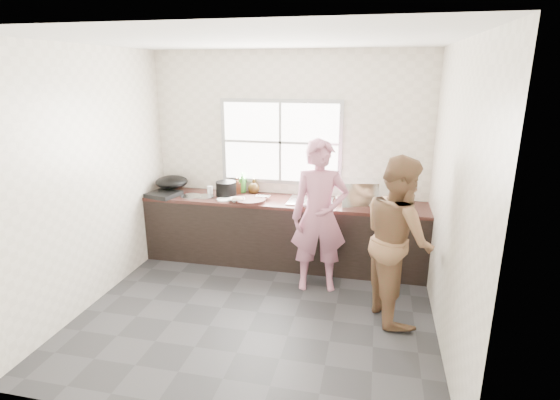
% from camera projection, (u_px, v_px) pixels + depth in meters
% --- Properties ---
extents(floor, '(3.60, 3.20, 0.01)m').
position_uv_depth(floor, '(257.00, 312.00, 4.60)').
color(floor, '#2B2B2E').
rests_on(floor, ground).
extents(ceiling, '(3.60, 3.20, 0.01)m').
position_uv_depth(ceiling, '(253.00, 39.00, 3.83)').
color(ceiling, silver).
rests_on(ceiling, wall_back).
extents(wall_back, '(3.60, 0.01, 2.70)m').
position_uv_depth(wall_back, '(288.00, 157.00, 5.71)').
color(wall_back, silver).
rests_on(wall_back, ground).
extents(wall_left, '(0.01, 3.20, 2.70)m').
position_uv_depth(wall_left, '(90.00, 179.00, 4.59)').
color(wall_left, silver).
rests_on(wall_left, ground).
extents(wall_right, '(0.01, 3.20, 2.70)m').
position_uv_depth(wall_right, '(453.00, 200.00, 3.84)').
color(wall_right, beige).
rests_on(wall_right, ground).
extents(wall_front, '(3.60, 0.01, 2.70)m').
position_uv_depth(wall_front, '(186.00, 253.00, 2.71)').
color(wall_front, beige).
rests_on(wall_front, ground).
extents(cabinet, '(3.60, 0.62, 0.82)m').
position_uv_depth(cabinet, '(283.00, 233.00, 5.69)').
color(cabinet, black).
rests_on(cabinet, floor).
extents(countertop, '(3.60, 0.64, 0.04)m').
position_uv_depth(countertop, '(283.00, 201.00, 5.56)').
color(countertop, '#341A15').
rests_on(countertop, cabinet).
extents(sink, '(0.55, 0.45, 0.02)m').
position_uv_depth(sink, '(310.00, 201.00, 5.48)').
color(sink, silver).
rests_on(sink, countertop).
extents(faucet, '(0.02, 0.02, 0.30)m').
position_uv_depth(faucet, '(313.00, 186.00, 5.63)').
color(faucet, silver).
rests_on(faucet, countertop).
extents(window_frame, '(1.60, 0.05, 1.10)m').
position_uv_depth(window_frame, '(281.00, 142.00, 5.66)').
color(window_frame, '#9EA0A5').
rests_on(window_frame, wall_back).
extents(window_glazing, '(1.50, 0.01, 1.00)m').
position_uv_depth(window_glazing, '(280.00, 142.00, 5.64)').
color(window_glazing, white).
rests_on(window_glazing, window_frame).
extents(woman, '(0.66, 0.49, 1.63)m').
position_uv_depth(woman, '(319.00, 221.00, 4.91)').
color(woman, '#BD718B').
rests_on(woman, floor).
extents(person_side, '(0.88, 0.99, 1.68)m').
position_uv_depth(person_side, '(398.00, 239.00, 4.33)').
color(person_side, brown).
rests_on(person_side, floor).
extents(cutting_board, '(0.43, 0.43, 0.04)m').
position_uv_depth(cutting_board, '(250.00, 200.00, 5.48)').
color(cutting_board, black).
rests_on(cutting_board, countertop).
extents(cleaver, '(0.19, 0.09, 0.01)m').
position_uv_depth(cleaver, '(263.00, 196.00, 5.58)').
color(cleaver, silver).
rests_on(cleaver, cutting_board).
extents(bowl_mince, '(0.24, 0.24, 0.05)m').
position_uv_depth(bowl_mince, '(237.00, 200.00, 5.47)').
color(bowl_mince, silver).
rests_on(bowl_mince, countertop).
extents(bowl_crabs, '(0.18, 0.18, 0.06)m').
position_uv_depth(bowl_crabs, '(345.00, 200.00, 5.45)').
color(bowl_crabs, silver).
rests_on(bowl_crabs, countertop).
extents(bowl_held, '(0.22, 0.22, 0.06)m').
position_uv_depth(bowl_held, '(306.00, 204.00, 5.28)').
color(bowl_held, silver).
rests_on(bowl_held, countertop).
extents(black_pot, '(0.31, 0.31, 0.19)m').
position_uv_depth(black_pot, '(226.00, 189.00, 5.71)').
color(black_pot, black).
rests_on(black_pot, countertop).
extents(plate_food, '(0.26, 0.26, 0.02)m').
position_uv_depth(plate_food, '(224.00, 199.00, 5.55)').
color(plate_food, white).
rests_on(plate_food, countertop).
extents(bottle_green, '(0.14, 0.14, 0.27)m').
position_uv_depth(bottle_green, '(242.00, 183.00, 5.86)').
color(bottle_green, '#34842B').
rests_on(bottle_green, countertop).
extents(bottle_brown_tall, '(0.11, 0.11, 0.20)m').
position_uv_depth(bottle_brown_tall, '(237.00, 186.00, 5.84)').
color(bottle_brown_tall, '#512814').
rests_on(bottle_brown_tall, countertop).
extents(bottle_brown_short, '(0.18, 0.18, 0.18)m').
position_uv_depth(bottle_brown_short, '(254.00, 186.00, 5.84)').
color(bottle_brown_short, '#3D2A0F').
rests_on(bottle_brown_short, countertop).
extents(glass_jar, '(0.09, 0.09, 0.10)m').
position_uv_depth(glass_jar, '(210.00, 190.00, 5.81)').
color(glass_jar, white).
rests_on(glass_jar, countertop).
extents(burner, '(0.44, 0.44, 0.05)m').
position_uv_depth(burner, '(164.00, 194.00, 5.71)').
color(burner, black).
rests_on(burner, countertop).
extents(wok, '(0.56, 0.56, 0.16)m').
position_uv_depth(wok, '(172.00, 182.00, 5.88)').
color(wok, black).
rests_on(wok, burner).
extents(dish_rack, '(0.47, 0.37, 0.32)m').
position_uv_depth(dish_rack, '(359.00, 194.00, 5.26)').
color(dish_rack, silver).
rests_on(dish_rack, countertop).
extents(pot_lid_left, '(0.31, 0.31, 0.01)m').
position_uv_depth(pot_lid_left, '(191.00, 196.00, 5.70)').
color(pot_lid_left, silver).
rests_on(pot_lid_left, countertop).
extents(pot_lid_right, '(0.31, 0.31, 0.01)m').
position_uv_depth(pot_lid_right, '(205.00, 197.00, 5.68)').
color(pot_lid_right, '#ABADB2').
rests_on(pot_lid_right, countertop).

